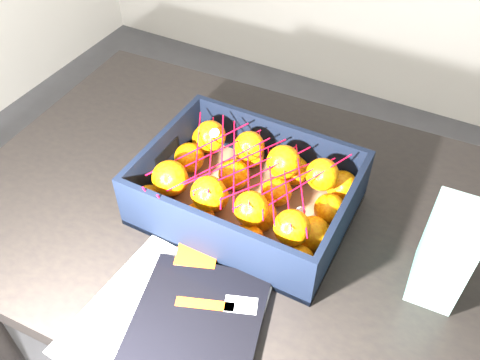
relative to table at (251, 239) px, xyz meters
The scene contains 7 objects.
room_shell 0.63m from the table, 66.26° to the right, with size 3.54×3.54×2.50m.
table is the anchor object (origin of this frame).
magazine_stack 0.32m from the table, 87.20° to the right, with size 0.33×0.34×0.02m.
produce_crate 0.14m from the table, 149.41° to the right, with size 0.40×0.30×0.12m.
clementine_heap 0.16m from the table, 135.67° to the right, with size 0.38×0.28×0.12m.
mesh_net 0.21m from the table, 141.02° to the right, with size 0.33×0.27×0.09m.
retail_carton 0.41m from the table, ahead, with size 0.08×0.12×0.17m, color white.
Camera 1 is at (0.23, -0.45, 1.52)m, focal length 38.28 mm.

